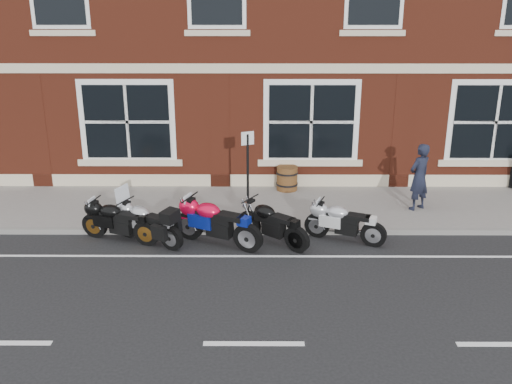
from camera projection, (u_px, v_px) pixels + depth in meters
ground at (255, 260)px, 11.83m from camera, size 80.00×80.00×0.00m
sidewalk at (256, 207)px, 14.65m from camera, size 30.00×3.00×0.12m
kerb at (255, 231)px, 13.15m from camera, size 30.00×0.16×0.12m
moto_touring_silver at (147, 221)px, 12.55m from camera, size 1.66×1.12×1.25m
moto_sport_red at (217, 221)px, 12.42m from camera, size 1.98×1.11×0.97m
moto_sport_black at (119, 220)px, 12.64m from camera, size 1.85×0.75×0.86m
moto_sport_silver at (344, 221)px, 12.63m from camera, size 1.75×0.86×0.84m
moto_naked_black at (272, 222)px, 12.52m from camera, size 1.57×1.36×0.88m
pedestrian_left at (419, 177)px, 14.09m from camera, size 0.74×0.68×1.69m
barrel_planter at (287, 178)px, 15.69m from camera, size 0.60×0.60×0.67m
parking_sign at (248, 170)px, 13.20m from camera, size 0.29×0.14×2.17m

